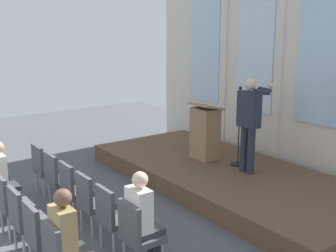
{
  "coord_description": "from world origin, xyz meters",
  "views": [
    {
      "loc": [
        5.91,
        -0.31,
        3.06
      ],
      "look_at": [
        0.11,
        3.87,
        1.4
      ],
      "focal_mm": 47.47,
      "sensor_mm": 36.0,
      "label": 1
    }
  ],
  "objects_px": {
    "speaker": "(249,118)",
    "chair_r1_c3": "(24,217)",
    "chair_r0_c4": "(113,215)",
    "mic_stand": "(238,148)",
    "chair_r1_c2": "(10,201)",
    "chair_r1_c4": "(41,234)",
    "chair_r0_c3": "(92,200)",
    "audience_r1_c5": "(68,238)",
    "lectern": "(205,132)",
    "chair_r0_c5": "(137,232)",
    "audience_r0_c5": "(143,216)",
    "chair_r0_c0": "(44,167)",
    "chair_r0_c1": "(58,176)",
    "chair_r0_c2": "(74,187)",
    "audience_r1_c1": "(2,176)"
  },
  "relations": [
    {
      "from": "chair_r0_c5",
      "to": "chair_r0_c1",
      "type": "bearing_deg",
      "value": 180.0
    },
    {
      "from": "chair_r0_c2",
      "to": "audience_r1_c1",
      "type": "bearing_deg",
      "value": -125.12
    },
    {
      "from": "lectern",
      "to": "chair_r0_c0",
      "type": "height_order",
      "value": "lectern"
    },
    {
      "from": "chair_r0_c3",
      "to": "audience_r1_c5",
      "type": "relative_size",
      "value": 0.71
    },
    {
      "from": "lectern",
      "to": "chair_r1_c2",
      "type": "height_order",
      "value": "lectern"
    },
    {
      "from": "chair_r0_c1",
      "to": "chair_r0_c3",
      "type": "distance_m",
      "value": 1.27
    },
    {
      "from": "mic_stand",
      "to": "chair_r0_c1",
      "type": "relative_size",
      "value": 1.65
    },
    {
      "from": "audience_r1_c1",
      "to": "audience_r1_c5",
      "type": "bearing_deg",
      "value": -0.03
    },
    {
      "from": "chair_r0_c2",
      "to": "audience_r1_c5",
      "type": "xyz_separation_m",
      "value": [
        1.91,
        -0.91,
        0.2
      ]
    },
    {
      "from": "chair_r0_c1",
      "to": "lectern",
      "type": "bearing_deg",
      "value": 86.32
    },
    {
      "from": "audience_r0_c5",
      "to": "chair_r0_c0",
      "type": "bearing_deg",
      "value": -178.53
    },
    {
      "from": "chair_r0_c0",
      "to": "chair_r0_c3",
      "type": "bearing_deg",
      "value": 0.0
    },
    {
      "from": "chair_r0_c5",
      "to": "chair_r1_c2",
      "type": "xyz_separation_m",
      "value": [
        -1.91,
        -0.99,
        0.0
      ]
    },
    {
      "from": "mic_stand",
      "to": "chair_r0_c4",
      "type": "xyz_separation_m",
      "value": [
        1.0,
        -3.33,
        -0.14
      ]
    },
    {
      "from": "lectern",
      "to": "chair_r0_c2",
      "type": "xyz_separation_m",
      "value": [
        0.44,
        -3.08,
        -0.36
      ]
    },
    {
      "from": "lectern",
      "to": "chair_r0_c3",
      "type": "xyz_separation_m",
      "value": [
        1.07,
        -3.08,
        -0.36
      ]
    },
    {
      "from": "chair_r1_c2",
      "to": "chair_r1_c4",
      "type": "relative_size",
      "value": 1.0
    },
    {
      "from": "chair_r1_c4",
      "to": "audience_r0_c5",
      "type": "bearing_deg",
      "value": 59.25
    },
    {
      "from": "chair_r0_c3",
      "to": "chair_r0_c4",
      "type": "xyz_separation_m",
      "value": [
        0.64,
        0.0,
        0.0
      ]
    },
    {
      "from": "chair_r1_c3",
      "to": "audience_r1_c5",
      "type": "bearing_deg",
      "value": 3.67
    },
    {
      "from": "chair_r0_c1",
      "to": "chair_r0_c5",
      "type": "xyz_separation_m",
      "value": [
        2.54,
        0.0,
        0.0
      ]
    },
    {
      "from": "chair_r0_c4",
      "to": "chair_r0_c5",
      "type": "distance_m",
      "value": 0.64
    },
    {
      "from": "mic_stand",
      "to": "chair_r0_c5",
      "type": "distance_m",
      "value": 3.72
    },
    {
      "from": "chair_r1_c4",
      "to": "audience_r1_c5",
      "type": "distance_m",
      "value": 0.67
    },
    {
      "from": "speaker",
      "to": "chair_r1_c3",
      "type": "bearing_deg",
      "value": -90.59
    },
    {
      "from": "audience_r1_c1",
      "to": "speaker",
      "type": "bearing_deg",
      "value": 72.15
    },
    {
      "from": "chair_r0_c5",
      "to": "audience_r1_c5",
      "type": "distance_m",
      "value": 0.93
    },
    {
      "from": "chair_r0_c3",
      "to": "audience_r1_c1",
      "type": "bearing_deg",
      "value": -144.59
    },
    {
      "from": "audience_r1_c1",
      "to": "chair_r0_c0",
      "type": "bearing_deg",
      "value": 125.12
    },
    {
      "from": "chair_r0_c0",
      "to": "chair_r0_c3",
      "type": "distance_m",
      "value": 1.91
    },
    {
      "from": "chair_r1_c3",
      "to": "chair_r1_c4",
      "type": "distance_m",
      "value": 0.64
    },
    {
      "from": "chair_r0_c3",
      "to": "audience_r1_c5",
      "type": "bearing_deg",
      "value": -35.45
    },
    {
      "from": "lectern",
      "to": "chair_r1_c3",
      "type": "relative_size",
      "value": 1.23
    },
    {
      "from": "chair_r1_c2",
      "to": "mic_stand",
      "type": "bearing_deg",
      "value": 86.42
    },
    {
      "from": "audience_r1_c1",
      "to": "chair_r0_c2",
      "type": "bearing_deg",
      "value": 54.88
    },
    {
      "from": "chair_r0_c3",
      "to": "audience_r1_c5",
      "type": "height_order",
      "value": "audience_r1_c5"
    },
    {
      "from": "chair_r1_c2",
      "to": "chair_r1_c4",
      "type": "bearing_deg",
      "value": 0.0
    },
    {
      "from": "chair_r0_c1",
      "to": "chair_r0_c2",
      "type": "height_order",
      "value": "same"
    },
    {
      "from": "mic_stand",
      "to": "lectern",
      "type": "relative_size",
      "value": 1.34
    },
    {
      "from": "chair_r0_c5",
      "to": "audience_r0_c5",
      "type": "height_order",
      "value": "audience_r0_c5"
    },
    {
      "from": "audience_r1_c5",
      "to": "chair_r0_c3",
      "type": "bearing_deg",
      "value": 144.55
    },
    {
      "from": "chair_r0_c0",
      "to": "chair_r0_c1",
      "type": "bearing_deg",
      "value": 0.0
    },
    {
      "from": "chair_r0_c4",
      "to": "chair_r1_c3",
      "type": "relative_size",
      "value": 1.0
    },
    {
      "from": "chair_r0_c4",
      "to": "chair_r1_c4",
      "type": "relative_size",
      "value": 1.0
    },
    {
      "from": "lectern",
      "to": "audience_r1_c5",
      "type": "height_order",
      "value": "lectern"
    },
    {
      "from": "speaker",
      "to": "chair_r0_c3",
      "type": "relative_size",
      "value": 1.87
    },
    {
      "from": "mic_stand",
      "to": "lectern",
      "type": "distance_m",
      "value": 0.78
    },
    {
      "from": "chair_r0_c5",
      "to": "lectern",
      "type": "bearing_deg",
      "value": 127.25
    },
    {
      "from": "chair_r0_c4",
      "to": "chair_r1_c3",
      "type": "xyz_separation_m",
      "value": [
        -0.64,
        -0.99,
        0.0
      ]
    },
    {
      "from": "speaker",
      "to": "chair_r0_c0",
      "type": "relative_size",
      "value": 1.87
    }
  ]
}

